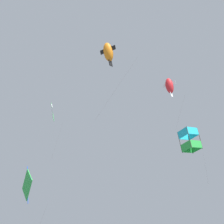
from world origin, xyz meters
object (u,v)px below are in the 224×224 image
object	(u,v)px
kite_diamond_mid_left	(52,112)
kite_box_upper_right	(190,140)
kite_fish_near_left	(170,86)
kite_fish_far_centre	(108,52)
kite_diamond_highest	(27,185)

from	to	relation	value
kite_diamond_mid_left	kite_box_upper_right	bearing A→B (deg)	70.51
kite_fish_near_left	kite_diamond_mid_left	bearing A→B (deg)	-169.99
kite_fish_far_centre	kite_diamond_mid_left	world-z (taller)	kite_fish_far_centre
kite_box_upper_right	kite_diamond_highest	distance (m)	15.57
kite_diamond_highest	kite_fish_far_centre	bearing A→B (deg)	57.38
kite_fish_near_left	kite_fish_far_centre	size ratio (longest dim) A/B	0.59
kite_fish_near_left	kite_diamond_mid_left	distance (m)	12.00
kite_box_upper_right	kite_fish_far_centre	xyz separation A→B (m)	(7.85, 4.71, 6.55)
kite_box_upper_right	kite_diamond_highest	world-z (taller)	kite_box_upper_right
kite_fish_far_centre	kite_diamond_highest	distance (m)	13.75
kite_fish_near_left	kite_diamond_highest	bearing A→B (deg)	-143.17
kite_box_upper_right	kite_fish_far_centre	bearing A→B (deg)	-85.60
kite_diamond_mid_left	kite_diamond_highest	xyz separation A→B (m)	(0.16, 5.41, -9.12)
kite_diamond_mid_left	kite_diamond_highest	distance (m)	10.60
kite_fish_near_left	kite_diamond_highest	size ratio (longest dim) A/B	0.59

